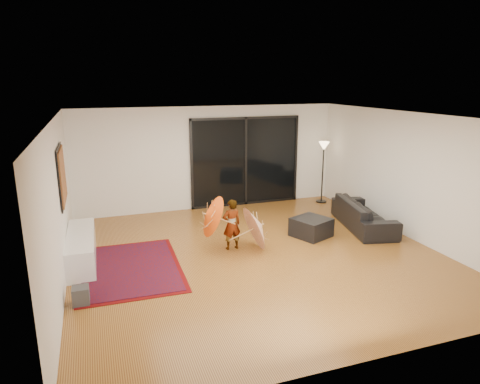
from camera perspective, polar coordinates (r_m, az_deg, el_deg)
name	(u,v)px	position (r m, az deg, el deg)	size (l,w,h in m)	color
floor	(257,255)	(8.52, 2.31, -8.42)	(7.00, 7.00, 0.00)	#9D6A2B
ceiling	(259,117)	(7.86, 2.52, 10.00)	(7.00, 7.00, 0.00)	white
wall_back	(210,158)	(11.34, -4.09, 4.55)	(7.00, 7.00, 0.00)	silver
wall_front	(370,260)	(5.16, 16.95, -8.71)	(7.00, 7.00, 0.00)	silver
wall_left	(58,206)	(7.58, -23.07, -1.76)	(7.00, 7.00, 0.00)	silver
wall_right	(409,176)	(9.89, 21.66, 2.03)	(7.00, 7.00, 0.00)	silver
sliding_door	(246,161)	(11.63, 0.74, 4.09)	(3.06, 0.07, 2.40)	black
painting	(62,176)	(8.47, -22.64, 2.04)	(0.04, 1.28, 1.08)	black
media_console	(81,248)	(8.66, -20.39, -7.01)	(0.49, 1.97, 0.55)	white
speaker	(81,296)	(7.17, -20.46, -12.81)	(0.25, 0.25, 0.28)	#424244
persian_rug	(130,268)	(8.20, -14.49, -9.79)	(1.86, 2.55, 0.02)	#560708
sofa	(364,214)	(10.37, 16.16, -2.86)	(2.16, 0.84, 0.63)	black
ottoman	(311,227)	(9.56, 9.47, -4.66)	(0.72, 0.72, 0.41)	black
floor_lamp	(324,155)	(12.03, 11.07, 4.89)	(0.29, 0.29, 1.71)	black
child	(232,224)	(8.64, -1.12, -4.35)	(0.38, 0.25, 1.05)	#999999
parasol_orange	(206,218)	(8.38, -4.61, -3.48)	(0.51, 0.84, 0.87)	#E44C0C
parasol_white	(262,224)	(8.70, 2.95, -4.35)	(0.53, 0.93, 0.94)	white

